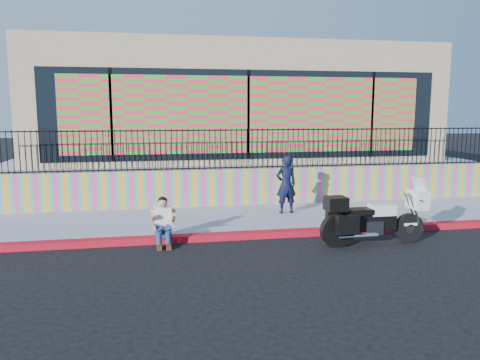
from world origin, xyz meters
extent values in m
plane|color=black|center=(0.00, 0.00, 0.00)|extent=(90.00, 90.00, 0.00)
cube|color=#B40C1D|center=(0.00, 0.00, 0.07)|extent=(16.00, 0.30, 0.15)
cube|color=#8790A2|center=(0.00, 1.65, 0.07)|extent=(16.00, 3.00, 0.15)
cube|color=#F6408B|center=(0.00, 3.25, 0.70)|extent=(16.00, 0.20, 1.10)
cube|color=#8790A2|center=(0.00, 8.35, 0.62)|extent=(16.00, 10.00, 1.25)
cube|color=tan|center=(0.00, 8.15, 3.25)|extent=(14.00, 8.00, 4.00)
cube|color=black|center=(0.00, 4.13, 2.85)|extent=(12.60, 0.04, 2.80)
cube|color=#F4364C|center=(0.00, 4.10, 2.85)|extent=(11.48, 0.02, 2.40)
cylinder|color=black|center=(2.69, -1.00, 0.34)|extent=(0.67, 0.14, 0.67)
cylinder|color=black|center=(0.97, -1.00, 0.34)|extent=(0.67, 0.14, 0.67)
cube|color=black|center=(1.83, -1.00, 0.51)|extent=(0.96, 0.28, 0.35)
cube|color=silver|center=(1.78, -1.00, 0.41)|extent=(0.41, 0.35, 0.30)
cube|color=silver|center=(2.01, -1.00, 0.79)|extent=(0.56, 0.33, 0.24)
cube|color=black|center=(1.47, -1.00, 0.77)|extent=(0.56, 0.35, 0.12)
cube|color=silver|center=(2.87, -1.00, 1.00)|extent=(0.30, 0.53, 0.43)
cube|color=silver|center=(2.92, -1.00, 1.32)|extent=(0.19, 0.47, 0.34)
cube|color=black|center=(0.91, -1.00, 0.96)|extent=(0.45, 0.43, 0.30)
cube|color=black|center=(1.07, -1.31, 0.56)|extent=(0.49, 0.18, 0.41)
cube|color=black|center=(1.07, -0.70, 0.56)|extent=(0.49, 0.18, 0.41)
cube|color=silver|center=(2.69, -1.00, 0.44)|extent=(0.33, 0.16, 0.06)
imported|color=black|center=(0.60, 1.84, 0.96)|extent=(0.61, 0.43, 1.61)
cube|color=navy|center=(-2.82, -0.07, 0.24)|extent=(0.36, 0.28, 0.18)
cube|color=white|center=(-2.82, -0.11, 0.59)|extent=(0.38, 0.27, 0.54)
sphere|color=tan|center=(-2.82, -0.15, 0.95)|extent=(0.21, 0.21, 0.21)
cube|color=#472814|center=(-2.92, -0.51, 0.05)|extent=(0.11, 0.26, 0.10)
cube|color=#472814|center=(-2.72, -0.51, 0.05)|extent=(0.11, 0.26, 0.10)
camera|label=1|loc=(-2.99, -10.49, 2.98)|focal=35.00mm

